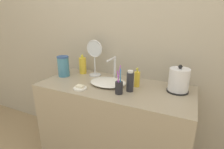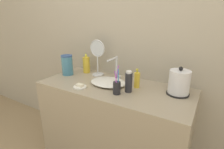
{
  "view_description": "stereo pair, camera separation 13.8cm",
  "coord_description": "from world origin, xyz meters",
  "px_view_note": "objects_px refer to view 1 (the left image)",
  "views": [
    {
      "loc": [
        0.58,
        -0.99,
        1.42
      ],
      "look_at": [
        -0.02,
        0.29,
        0.95
      ],
      "focal_mm": 28.0,
      "sensor_mm": 36.0,
      "label": 1
    },
    {
      "loc": [
        0.71,
        -0.93,
        1.42
      ],
      "look_at": [
        -0.02,
        0.29,
        0.95
      ],
      "focal_mm": 28.0,
      "sensor_mm": 36.0,
      "label": 2
    }
  ],
  "objects_px": {
    "faucet": "(114,67)",
    "mouthwash_bottle": "(83,65)",
    "shampoo_bottle": "(130,81)",
    "vanity_mirror": "(95,56)",
    "toothbrush_cup": "(119,87)",
    "lotion_bottle": "(137,79)",
    "water_pitcher": "(63,66)",
    "electric_kettle": "(179,81)"
  },
  "relations": [
    {
      "from": "faucet",
      "to": "mouthwash_bottle",
      "type": "xyz_separation_m",
      "value": [
        -0.38,
        0.04,
        -0.04
      ]
    },
    {
      "from": "shampoo_bottle",
      "to": "vanity_mirror",
      "type": "height_order",
      "value": "vanity_mirror"
    },
    {
      "from": "mouthwash_bottle",
      "to": "vanity_mirror",
      "type": "height_order",
      "value": "vanity_mirror"
    },
    {
      "from": "shampoo_bottle",
      "to": "vanity_mirror",
      "type": "xyz_separation_m",
      "value": [
        -0.45,
        0.22,
        0.12
      ]
    },
    {
      "from": "toothbrush_cup",
      "to": "vanity_mirror",
      "type": "height_order",
      "value": "vanity_mirror"
    },
    {
      "from": "mouthwash_bottle",
      "to": "lotion_bottle",
      "type": "bearing_deg",
      "value": -10.01
    },
    {
      "from": "mouthwash_bottle",
      "to": "water_pitcher",
      "type": "bearing_deg",
      "value": -128.38
    },
    {
      "from": "shampoo_bottle",
      "to": "water_pitcher",
      "type": "bearing_deg",
      "value": 174.35
    },
    {
      "from": "toothbrush_cup",
      "to": "faucet",
      "type": "bearing_deg",
      "value": 121.05
    },
    {
      "from": "mouthwash_bottle",
      "to": "vanity_mirror",
      "type": "bearing_deg",
      "value": -1.53
    },
    {
      "from": "electric_kettle",
      "to": "mouthwash_bottle",
      "type": "height_order",
      "value": "electric_kettle"
    },
    {
      "from": "electric_kettle",
      "to": "mouthwash_bottle",
      "type": "xyz_separation_m",
      "value": [
        -0.96,
        0.08,
        -0.0
      ]
    },
    {
      "from": "mouthwash_bottle",
      "to": "electric_kettle",
      "type": "bearing_deg",
      "value": -4.5
    },
    {
      "from": "electric_kettle",
      "to": "vanity_mirror",
      "type": "distance_m",
      "value": 0.82
    },
    {
      "from": "shampoo_bottle",
      "to": "water_pitcher",
      "type": "relative_size",
      "value": 0.85
    },
    {
      "from": "electric_kettle",
      "to": "water_pitcher",
      "type": "xyz_separation_m",
      "value": [
        -1.08,
        -0.08,
        0.01
      ]
    },
    {
      "from": "toothbrush_cup",
      "to": "vanity_mirror",
      "type": "distance_m",
      "value": 0.52
    },
    {
      "from": "shampoo_bottle",
      "to": "faucet",
      "type": "bearing_deg",
      "value": 140.26
    },
    {
      "from": "shampoo_bottle",
      "to": "mouthwash_bottle",
      "type": "distance_m",
      "value": 0.65
    },
    {
      "from": "water_pitcher",
      "to": "toothbrush_cup",
      "type": "bearing_deg",
      "value": -13.11
    },
    {
      "from": "toothbrush_cup",
      "to": "lotion_bottle",
      "type": "relative_size",
      "value": 1.36
    },
    {
      "from": "faucet",
      "to": "toothbrush_cup",
      "type": "distance_m",
      "value": 0.32
    },
    {
      "from": "shampoo_bottle",
      "to": "mouthwash_bottle",
      "type": "bearing_deg",
      "value": 159.42
    },
    {
      "from": "vanity_mirror",
      "to": "mouthwash_bottle",
      "type": "bearing_deg",
      "value": 178.47
    },
    {
      "from": "shampoo_bottle",
      "to": "vanity_mirror",
      "type": "bearing_deg",
      "value": 153.86
    },
    {
      "from": "shampoo_bottle",
      "to": "vanity_mirror",
      "type": "distance_m",
      "value": 0.52
    },
    {
      "from": "faucet",
      "to": "water_pitcher",
      "type": "bearing_deg",
      "value": -167.54
    },
    {
      "from": "shampoo_bottle",
      "to": "electric_kettle",
      "type": "bearing_deg",
      "value": 23.5
    },
    {
      "from": "faucet",
      "to": "shampoo_bottle",
      "type": "height_order",
      "value": "faucet"
    },
    {
      "from": "faucet",
      "to": "electric_kettle",
      "type": "xyz_separation_m",
      "value": [
        0.57,
        -0.03,
        -0.04
      ]
    },
    {
      "from": "electric_kettle",
      "to": "shampoo_bottle",
      "type": "relative_size",
      "value": 1.28
    },
    {
      "from": "faucet",
      "to": "shampoo_bottle",
      "type": "distance_m",
      "value": 0.29
    },
    {
      "from": "water_pitcher",
      "to": "electric_kettle",
      "type": "bearing_deg",
      "value": 4.25
    },
    {
      "from": "toothbrush_cup",
      "to": "water_pitcher",
      "type": "relative_size",
      "value": 1.11
    },
    {
      "from": "lotion_bottle",
      "to": "shampoo_bottle",
      "type": "height_order",
      "value": "shampoo_bottle"
    },
    {
      "from": "electric_kettle",
      "to": "faucet",
      "type": "bearing_deg",
      "value": 176.8
    },
    {
      "from": "electric_kettle",
      "to": "lotion_bottle",
      "type": "distance_m",
      "value": 0.33
    },
    {
      "from": "faucet",
      "to": "toothbrush_cup",
      "type": "relative_size",
      "value": 0.98
    },
    {
      "from": "electric_kettle",
      "to": "lotion_bottle",
      "type": "height_order",
      "value": "electric_kettle"
    },
    {
      "from": "electric_kettle",
      "to": "mouthwash_bottle",
      "type": "bearing_deg",
      "value": 175.5
    },
    {
      "from": "faucet",
      "to": "lotion_bottle",
      "type": "relative_size",
      "value": 1.34
    },
    {
      "from": "faucet",
      "to": "shampoo_bottle",
      "type": "relative_size",
      "value": 1.28
    }
  ]
}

